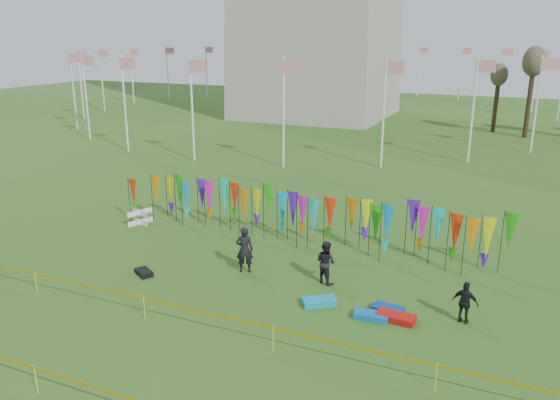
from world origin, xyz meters
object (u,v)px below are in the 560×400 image
at_px(kite_bag_black, 144,272).
at_px(kite_bag_teal, 372,316).
at_px(person_mid, 326,262).
at_px(person_right, 465,303).
at_px(kite_bag_red, 396,317).
at_px(box_kite, 140,217).
at_px(kite_bag_blue, 388,310).
at_px(kite_bag_turquoise, 319,302).
at_px(person_left, 245,250).

xyz_separation_m(kite_bag_black, kite_bag_teal, (9.54, 0.23, 0.01)).
xyz_separation_m(person_mid, person_right, (5.41, -1.10, -0.12)).
xyz_separation_m(person_mid, kite_bag_red, (3.26, -1.92, -0.75)).
bearing_deg(box_kite, person_right, -12.84).
distance_m(person_mid, kite_bag_blue, 3.32).
bearing_deg(person_mid, kite_bag_blue, 176.47).
bearing_deg(kite_bag_red, box_kite, 162.33).
height_order(kite_bag_turquoise, kite_bag_red, kite_bag_turquoise).
relative_size(box_kite, kite_bag_black, 0.94).
xyz_separation_m(kite_bag_turquoise, kite_bag_black, (-7.52, -0.47, -0.02)).
xyz_separation_m(box_kite, kite_bag_turquoise, (11.58, -4.57, -0.29)).
relative_size(kite_bag_blue, kite_bag_red, 0.82).
bearing_deg(person_left, kite_bag_red, 144.80).
bearing_deg(person_mid, person_right, -168.22).
bearing_deg(person_right, person_left, 4.66).
bearing_deg(person_left, person_mid, 164.13).
bearing_deg(box_kite, kite_bag_red, -17.67).
height_order(kite_bag_turquoise, kite_bag_teal, kite_bag_turquoise).
bearing_deg(kite_bag_blue, kite_bag_turquoise, -169.87).
distance_m(box_kite, person_left, 8.33).
height_order(person_left, kite_bag_turquoise, person_left).
distance_m(kite_bag_blue, kite_bag_black, 10.01).
distance_m(person_right, kite_bag_red, 2.39).
bearing_deg(kite_bag_red, kite_bag_black, -177.52).
distance_m(person_right, kite_bag_teal, 3.20).
height_order(person_left, kite_bag_blue, person_left).
relative_size(person_mid, kite_bag_turquoise, 1.44).
xyz_separation_m(box_kite, person_left, (7.73, -3.06, 0.58)).
distance_m(box_kite, kite_bag_red, 15.12).
relative_size(box_kite, kite_bag_blue, 0.75).
relative_size(box_kite, person_left, 0.41).
bearing_deg(kite_bag_turquoise, person_left, 158.60).
height_order(person_right, kite_bag_turquoise, person_right).
relative_size(kite_bag_blue, kite_bag_teal, 0.92).
bearing_deg(kite_bag_blue, person_mid, 153.19).
height_order(box_kite, person_mid, person_mid).
bearing_deg(person_right, kite_bag_teal, 28.56).
bearing_deg(person_right, person_mid, -2.19).
bearing_deg(person_left, kite_bag_blue, 148.06).
bearing_deg(box_kite, person_mid, -13.49).
bearing_deg(kite_bag_turquoise, kite_bag_blue, 10.13).
bearing_deg(kite_bag_blue, person_right, 8.01).
distance_m(person_left, kite_bag_blue, 6.45).
distance_m(kite_bag_blue, kite_bag_red, 0.59).
bearing_deg(person_right, kite_bag_blue, 17.31).
height_order(person_right, kite_bag_black, person_right).
bearing_deg(person_left, person_right, 153.08).
bearing_deg(kite_bag_black, person_left, 28.36).
xyz_separation_m(kite_bag_blue, kite_bag_red, (0.37, -0.46, 0.01)).
relative_size(person_left, kite_bag_red, 1.49).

